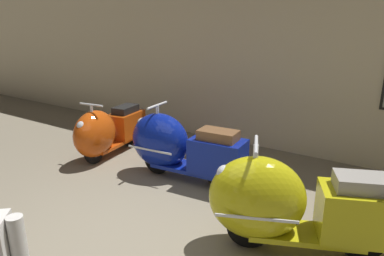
# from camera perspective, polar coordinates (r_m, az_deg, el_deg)

# --- Properties ---
(ground_plane) EXTENTS (60.00, 60.00, 0.00)m
(ground_plane) POSITION_cam_1_polar(r_m,az_deg,el_deg) (3.90, -11.28, -18.21)
(ground_plane) COLOR gray
(showroom_back_wall) EXTENTS (18.00, 0.63, 3.37)m
(showroom_back_wall) POSITION_cam_1_polar(r_m,az_deg,el_deg) (6.29, 13.30, 11.63)
(showroom_back_wall) COLOR beige
(showroom_back_wall) RESTS_ON ground
(scooter_0) EXTENTS (0.67, 1.65, 0.98)m
(scooter_0) POSITION_cam_1_polar(r_m,az_deg,el_deg) (6.08, -13.76, -0.52)
(scooter_0) COLOR black
(scooter_0) RESTS_ON ground
(scooter_1) EXTENTS (1.79, 0.64, 1.07)m
(scooter_1) POSITION_cam_1_polar(r_m,az_deg,el_deg) (5.10, -2.48, -2.92)
(scooter_1) COLOR black
(scooter_1) RESTS_ON ground
(scooter_2) EXTENTS (1.89, 1.20, 1.12)m
(scooter_2) POSITION_cam_1_polar(r_m,az_deg,el_deg) (3.65, 15.10, -11.73)
(scooter_2) COLOR black
(scooter_2) RESTS_ON ground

